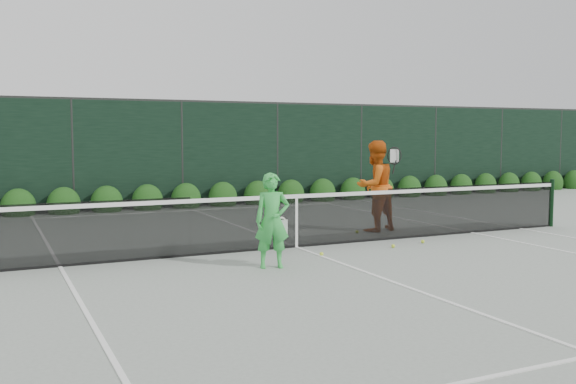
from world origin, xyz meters
name	(u,v)px	position (x,y,z in m)	size (l,w,h in m)	color
ground	(296,247)	(0.00, 0.00, 0.00)	(80.00, 80.00, 0.00)	gray
tennis_net	(295,219)	(-0.02, 0.00, 0.53)	(12.90, 0.10, 1.07)	black
player_woman	(272,221)	(-1.12, -1.45, 0.74)	(0.65, 0.48, 1.48)	green
player_man	(375,186)	(2.40, 1.09, 0.97)	(1.07, 0.91, 1.94)	#D15711
court_lines	(296,247)	(0.00, 0.00, 0.01)	(11.03, 23.83, 0.01)	white
windscreen_fence	(379,173)	(0.00, -2.71, 1.51)	(32.00, 21.07, 3.06)	black
hedge_row	(186,199)	(0.00, 7.15, 0.23)	(31.66, 0.65, 0.94)	black
tennis_balls	(374,240)	(1.63, -0.07, 0.03)	(2.43, 1.99, 0.07)	#CDE633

